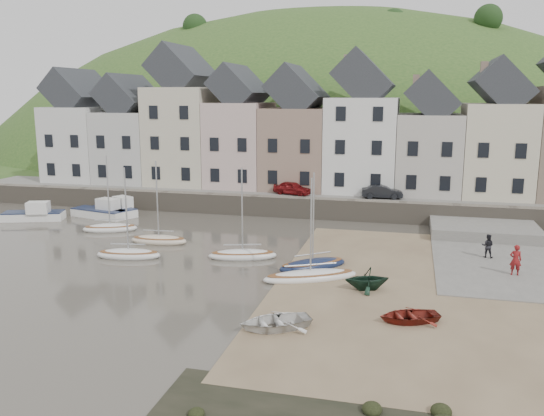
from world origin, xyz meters
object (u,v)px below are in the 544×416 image
(rowboat_white, at_px, (275,321))
(sailboat_0, at_px, (110,228))
(rowboat_green, at_px, (367,278))
(rowboat_red, at_px, (409,316))
(car_right, at_px, (382,192))
(car_left, at_px, (292,188))
(person_red, at_px, (516,260))
(person_dark, at_px, (488,246))

(rowboat_white, bearing_deg, sailboat_0, -163.07)
(rowboat_white, height_order, rowboat_green, rowboat_green)
(rowboat_red, xyz_separation_m, car_right, (-2.68, 24.56, 1.84))
(car_left, bearing_deg, person_red, -115.83)
(rowboat_red, distance_m, car_left, 26.96)
(sailboat_0, bearing_deg, car_left, 41.99)
(car_left, height_order, car_right, car_left)
(car_left, relative_size, car_right, 0.99)
(car_right, bearing_deg, rowboat_green, 175.57)
(rowboat_red, xyz_separation_m, car_left, (-10.97, 24.56, 1.85))
(rowboat_red, bearing_deg, car_right, 164.02)
(rowboat_red, height_order, person_red, person_red)
(rowboat_green, height_order, person_dark, person_dark)
(rowboat_white, bearing_deg, person_red, 101.06)
(person_red, bearing_deg, car_right, -60.74)
(car_left, xyz_separation_m, car_right, (8.29, 0.00, -0.02))
(sailboat_0, distance_m, car_left, 17.01)
(car_left, distance_m, car_right, 8.29)
(sailboat_0, xyz_separation_m, car_right, (20.85, 11.30, 1.94))
(person_red, relative_size, person_dark, 1.18)
(rowboat_white, relative_size, rowboat_red, 1.16)
(rowboat_white, distance_m, person_dark, 18.27)
(sailboat_0, xyz_separation_m, person_red, (29.61, -4.56, 0.79))
(rowboat_white, xyz_separation_m, car_left, (-4.93, 26.92, 1.80))
(person_red, bearing_deg, rowboat_white, 42.72)
(rowboat_white, bearing_deg, rowboat_red, 80.00)
(rowboat_white, relative_size, person_dark, 2.14)
(sailboat_0, height_order, person_red, sailboat_0)
(rowboat_green, bearing_deg, rowboat_red, 10.04)
(person_dark, xyz_separation_m, car_left, (-15.90, 12.32, 1.30))
(person_dark, bearing_deg, rowboat_red, 78.89)
(rowboat_green, xyz_separation_m, rowboat_red, (2.33, -4.07, -0.35))
(sailboat_0, xyz_separation_m, rowboat_red, (23.52, -13.26, 0.10))
(rowboat_green, relative_size, rowboat_red, 0.84)
(person_dark, bearing_deg, car_right, -47.46)
(rowboat_white, bearing_deg, rowboat_green, 118.71)
(sailboat_0, relative_size, person_red, 3.38)
(rowboat_green, height_order, car_left, car_left)
(sailboat_0, height_order, car_right, sailboat_0)
(sailboat_0, relative_size, person_dark, 3.99)
(rowboat_white, distance_m, rowboat_green, 7.42)
(sailboat_0, relative_size, car_right, 1.74)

